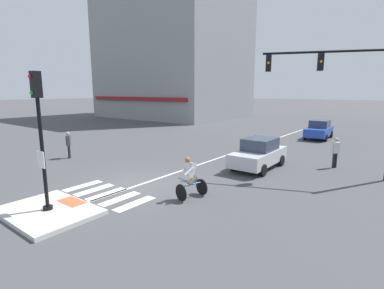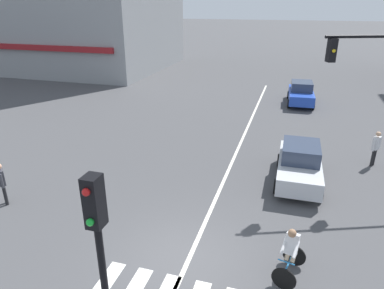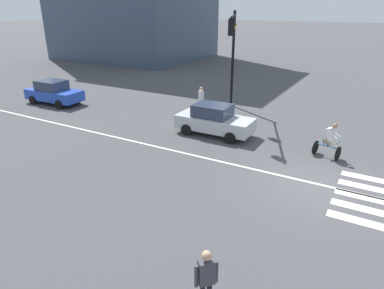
{
  "view_description": "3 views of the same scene",
  "coord_description": "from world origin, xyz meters",
  "px_view_note": "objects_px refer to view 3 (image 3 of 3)",
  "views": [
    {
      "loc": [
        9.61,
        -8.4,
        4.14
      ],
      "look_at": [
        -0.09,
        4.31,
        1.19
      ],
      "focal_mm": 27.05,
      "sensor_mm": 36.0,
      "label": 1
    },
    {
      "loc": [
        2.61,
        -7.72,
        7.05
      ],
      "look_at": [
        -0.92,
        4.11,
        1.95
      ],
      "focal_mm": 32.39,
      "sensor_mm": 36.0,
      "label": 2
    },
    {
      "loc": [
        -12.48,
        -1.6,
        6.47
      ],
      "look_at": [
        -1.32,
        4.8,
        1.23
      ],
      "focal_mm": 32.01,
      "sensor_mm": 36.0,
      "label": 3
    }
  ],
  "objects_px": {
    "cyclist": "(330,140)",
    "pedestrian_waiting_far_side": "(201,97)",
    "traffic_light_mast": "(233,43)",
    "car_silver_eastbound_mid": "(214,120)",
    "car_blue_eastbound_distant": "(54,92)",
    "pedestrian_at_curb_left": "(206,277)"
  },
  "relations": [
    {
      "from": "traffic_light_mast",
      "to": "car_silver_eastbound_mid",
      "type": "relative_size",
      "value": 1.5
    },
    {
      "from": "cyclist",
      "to": "pedestrian_waiting_far_side",
      "type": "bearing_deg",
      "value": 67.63
    },
    {
      "from": "cyclist",
      "to": "pedestrian_waiting_far_side",
      "type": "xyz_separation_m",
      "value": [
        3.47,
        8.44,
        0.11
      ]
    },
    {
      "from": "traffic_light_mast",
      "to": "car_silver_eastbound_mid",
      "type": "bearing_deg",
      "value": -168.27
    },
    {
      "from": "car_blue_eastbound_distant",
      "to": "pedestrian_at_curb_left",
      "type": "relative_size",
      "value": 2.5
    },
    {
      "from": "traffic_light_mast",
      "to": "car_blue_eastbound_distant",
      "type": "height_order",
      "value": "traffic_light_mast"
    },
    {
      "from": "traffic_light_mast",
      "to": "pedestrian_waiting_far_side",
      "type": "height_order",
      "value": "traffic_light_mast"
    },
    {
      "from": "pedestrian_at_curb_left",
      "to": "pedestrian_waiting_far_side",
      "type": "bearing_deg",
      "value": 28.79
    },
    {
      "from": "traffic_light_mast",
      "to": "cyclist",
      "type": "bearing_deg",
      "value": -121.58
    },
    {
      "from": "cyclist",
      "to": "pedestrian_at_curb_left",
      "type": "bearing_deg",
      "value": 175.13
    },
    {
      "from": "pedestrian_at_curb_left",
      "to": "cyclist",
      "type": "bearing_deg",
      "value": -4.87
    },
    {
      "from": "traffic_light_mast",
      "to": "pedestrian_waiting_far_side",
      "type": "bearing_deg",
      "value": 110.01
    },
    {
      "from": "traffic_light_mast",
      "to": "pedestrian_waiting_far_side",
      "type": "relative_size",
      "value": 3.71
    },
    {
      "from": "traffic_light_mast",
      "to": "car_blue_eastbound_distant",
      "type": "xyz_separation_m",
      "value": [
        -3.95,
        11.75,
        -3.56
      ]
    },
    {
      "from": "pedestrian_at_curb_left",
      "to": "pedestrian_waiting_far_side",
      "type": "height_order",
      "value": "same"
    },
    {
      "from": "car_blue_eastbound_distant",
      "to": "pedestrian_at_curb_left",
      "type": "bearing_deg",
      "value": -120.76
    },
    {
      "from": "pedestrian_waiting_far_side",
      "to": "car_blue_eastbound_distant",
      "type": "bearing_deg",
      "value": 108.34
    },
    {
      "from": "car_blue_eastbound_distant",
      "to": "pedestrian_waiting_far_side",
      "type": "xyz_separation_m",
      "value": [
        3.31,
        -10.0,
        0.17
      ]
    },
    {
      "from": "car_silver_eastbound_mid",
      "to": "cyclist",
      "type": "bearing_deg",
      "value": -91.71
    },
    {
      "from": "pedestrian_waiting_far_side",
      "to": "cyclist",
      "type": "bearing_deg",
      "value": -112.37
    },
    {
      "from": "car_blue_eastbound_distant",
      "to": "pedestrian_waiting_far_side",
      "type": "bearing_deg",
      "value": -71.66
    },
    {
      "from": "car_blue_eastbound_distant",
      "to": "pedestrian_at_curb_left",
      "type": "distance_m",
      "value": 20.44
    }
  ]
}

